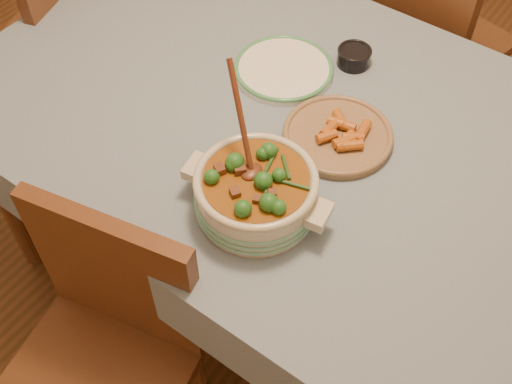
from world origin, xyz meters
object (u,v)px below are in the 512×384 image
dining_table (288,143)px  stew_casserole (256,190)px  chair_near (106,348)px  chair_far (421,38)px  white_plate (284,69)px  fried_plate (338,134)px  chair_left (58,49)px  condiment_bowl (354,56)px

dining_table → stew_casserole: stew_casserole is taller
stew_casserole → chair_near: 0.52m
chair_far → dining_table: bearing=99.8°
dining_table → chair_near: chair_near is taller
white_plate → fried_plate: bearing=-26.8°
dining_table → chair_left: 0.97m
fried_plate → stew_casserole: bearing=-97.0°
chair_near → stew_casserole: bearing=54.6°
white_plate → chair_near: size_ratio=0.34×
fried_plate → dining_table: bearing=-176.0°
dining_table → chair_left: (-0.95, 0.04, -0.18)m
stew_casserole → dining_table: bearing=109.7°
chair_near → dining_table: bearing=72.5°
chair_near → condiment_bowl: bearing=72.7°
chair_left → fried_plate: bearing=72.8°
dining_table → condiment_bowl: 0.29m
white_plate → chair_near: 0.82m
white_plate → fried_plate: size_ratio=0.89×
fried_plate → chair_far: 0.81m
stew_casserole → chair_far: bearing=94.3°
white_plate → condiment_bowl: bearing=46.6°
dining_table → chair_left: size_ratio=1.95×
stew_casserole → chair_left: 1.15m
dining_table → condiment_bowl: bearing=85.1°
fried_plate → chair_left: 1.12m
white_plate → chair_far: size_ratio=0.32×
stew_casserole → chair_left: stew_casserole is taller
stew_casserole → white_plate: size_ratio=1.13×
white_plate → chair_far: bearing=78.7°
stew_casserole → chair_far: stew_casserole is taller
dining_table → condiment_bowl: condiment_bowl is taller
stew_casserole → condiment_bowl: stew_casserole is taller
condiment_bowl → chair_far: size_ratio=0.10×
condiment_bowl → chair_near: (-0.09, -0.91, -0.29)m
white_plate → chair_far: chair_far is taller
white_plate → fried_plate: (0.24, -0.12, 0.01)m
condiment_bowl → chair_far: (-0.00, 0.50, -0.26)m
condiment_bowl → chair_near: chair_near is taller
dining_table → white_plate: (-0.11, 0.13, 0.10)m
dining_table → chair_far: bearing=88.5°
chair_near → chair_left: (-0.89, 0.68, -0.00)m
stew_casserole → white_plate: 0.46m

